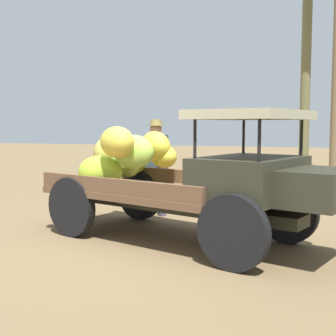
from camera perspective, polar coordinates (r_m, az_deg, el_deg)
name	(u,v)px	position (r m, az deg, el deg)	size (l,w,h in m)	color
ground_plane	(161,241)	(6.91, -0.82, -8.96)	(60.00, 60.00, 0.00)	olive
truck	(188,177)	(6.68, 2.50, -1.15)	(4.66, 2.91, 1.90)	#2E2E22
farmer	(156,161)	(8.64, -1.51, 0.88)	(0.52, 0.48, 1.81)	#524C66
wooden_crate	(79,206)	(8.73, -10.97, -4.57)	(0.45, 0.39, 0.43)	#7E5F47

